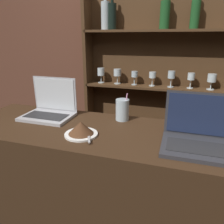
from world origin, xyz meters
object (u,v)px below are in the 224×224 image
laptop_near (50,108)px  laptop_far (199,136)px  water_glass (122,110)px  cake_plate (81,129)px

laptop_near → laptop_far: laptop_near is taller
laptop_near → water_glass: (0.45, 0.07, 0.01)m
cake_plate → water_glass: water_glass is taller
cake_plate → water_glass: bearing=62.3°
laptop_near → laptop_far: bearing=-9.8°
water_glass → cake_plate: bearing=-117.7°
laptop_near → laptop_far: 0.89m
laptop_near → laptop_far: (0.87, -0.15, -0.00)m
cake_plate → laptop_near: bearing=146.3°
laptop_far → water_glass: bearing=152.1°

